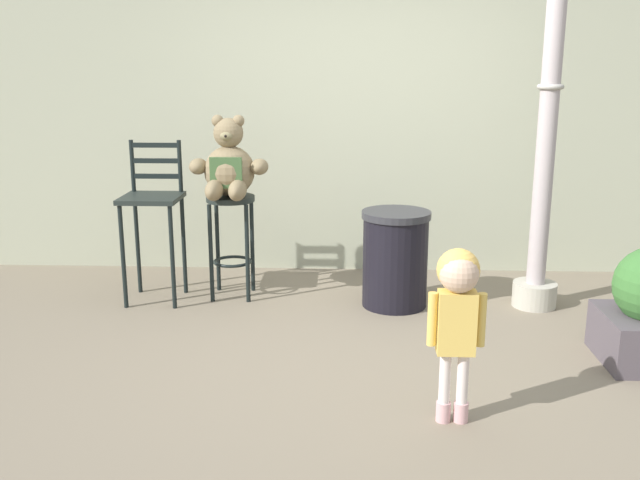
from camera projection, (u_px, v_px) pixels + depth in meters
name	position (u px, v px, depth m)	size (l,w,h in m)	color
ground_plane	(353.00, 356.00, 4.33)	(24.00, 24.00, 0.00)	#7A6D5B
building_wall	(354.00, 85.00, 5.94)	(6.78, 0.30, 3.14)	#A8AB8F
bar_stool_with_teddy	(231.00, 226.00, 5.33)	(0.36, 0.36, 0.79)	#202724
teddy_bear	(229.00, 168.00, 5.19)	(0.59, 0.53, 0.60)	#826F4F
child_walking	(457.00, 299.00, 3.40)	(0.28, 0.23, 0.89)	#D7A3A5
trash_bin	(395.00, 259.00, 5.16)	(0.50, 0.50, 0.71)	black
lamppost	(545.00, 161.00, 4.97)	(0.32, 0.32, 2.75)	#B3AD9C
bar_chair_empty	(153.00, 208.00, 5.22)	(0.43, 0.43, 1.20)	#202724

